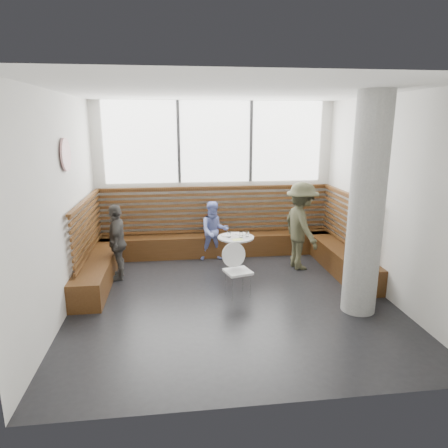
{
  "coord_description": "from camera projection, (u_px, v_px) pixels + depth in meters",
  "views": [
    {
      "loc": [
        -0.86,
        -5.87,
        2.77
      ],
      "look_at": [
        0.0,
        1.0,
        1.0
      ],
      "focal_mm": 32.0,
      "sensor_mm": 36.0,
      "label": 1
    }
  ],
  "objects": [
    {
      "name": "child_left",
      "position": [
        117.0,
        242.0,
        7.16
      ],
      "size": [
        0.37,
        0.82,
        1.37
      ],
      "primitive_type": "imported",
      "rotation": [
        0.0,
        0.0,
        -1.53
      ],
      "color": "#494743",
      "rests_on": "ground"
    },
    {
      "name": "room",
      "position": [
        232.0,
        202.0,
        6.04
      ],
      "size": [
        5.0,
        5.0,
        3.2
      ],
      "color": "silver",
      "rests_on": "ground"
    },
    {
      "name": "glass_right",
      "position": [
        247.0,
        234.0,
        7.44
      ],
      "size": [
        0.07,
        0.07,
        0.1
      ],
      "primitive_type": "cylinder",
      "color": "white",
      "rests_on": "cafe_table"
    },
    {
      "name": "plate_near",
      "position": [
        227.0,
        235.0,
        7.52
      ],
      "size": [
        0.22,
        0.22,
        0.02
      ],
      "primitive_type": "cylinder",
      "color": "white",
      "rests_on": "cafe_table"
    },
    {
      "name": "glass_mid",
      "position": [
        241.0,
        235.0,
        7.38
      ],
      "size": [
        0.07,
        0.07,
        0.11
      ],
      "primitive_type": "cylinder",
      "color": "white",
      "rests_on": "cafe_table"
    },
    {
      "name": "booth",
      "position": [
        219.0,
        243.0,
        8.04
      ],
      "size": [
        5.0,
        2.5,
        1.44
      ],
      "color": "#412610",
      "rests_on": "ground"
    },
    {
      "name": "child_back",
      "position": [
        214.0,
        231.0,
        8.15
      ],
      "size": [
        0.63,
        0.51,
        1.22
      ],
      "primitive_type": "imported",
      "rotation": [
        0.0,
        0.0,
        0.09
      ],
      "color": "#8291E2",
      "rests_on": "ground"
    },
    {
      "name": "glass_left",
      "position": [
        229.0,
        234.0,
        7.39
      ],
      "size": [
        0.07,
        0.07,
        0.11
      ],
      "primitive_type": "cylinder",
      "color": "white",
      "rests_on": "cafe_table"
    },
    {
      "name": "cafe_chair",
      "position": [
        237.0,
        266.0,
        6.5
      ],
      "size": [
        0.41,
        0.4,
        0.86
      ],
      "rotation": [
        0.0,
        0.0,
        0.28
      ],
      "color": "white",
      "rests_on": "ground"
    },
    {
      "name": "concrete_column",
      "position": [
        367.0,
        207.0,
        5.68
      ],
      "size": [
        0.5,
        0.5,
        3.2
      ],
      "primitive_type": "cylinder",
      "color": "gray",
      "rests_on": "ground"
    },
    {
      "name": "plate_far",
      "position": [
        241.0,
        234.0,
        7.62
      ],
      "size": [
        0.22,
        0.22,
        0.02
      ],
      "primitive_type": "cylinder",
      "color": "white",
      "rests_on": "cafe_table"
    },
    {
      "name": "wall_art",
      "position": [
        66.0,
        155.0,
        5.95
      ],
      "size": [
        0.03,
        0.5,
        0.5
      ],
      "primitive_type": "cylinder",
      "rotation": [
        0.0,
        1.57,
        0.0
      ],
      "color": "white",
      "rests_on": "room"
    },
    {
      "name": "adult_man",
      "position": [
        301.0,
        226.0,
        7.63
      ],
      "size": [
        0.78,
        1.17,
        1.69
      ],
      "primitive_type": "imported",
      "rotation": [
        0.0,
        0.0,
        1.72
      ],
      "color": "#41412B",
      "rests_on": "ground"
    },
    {
      "name": "cafe_table",
      "position": [
        236.0,
        247.0,
        7.49
      ],
      "size": [
        0.68,
        0.68,
        0.7
      ],
      "color": "silver",
      "rests_on": "ground"
    },
    {
      "name": "menu_card",
      "position": [
        238.0,
        240.0,
        7.25
      ],
      "size": [
        0.23,
        0.19,
        0.0
      ],
      "primitive_type": "cube",
      "rotation": [
        0.0,
        0.0,
        0.24
      ],
      "color": "#A5C64C",
      "rests_on": "cafe_table"
    }
  ]
}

